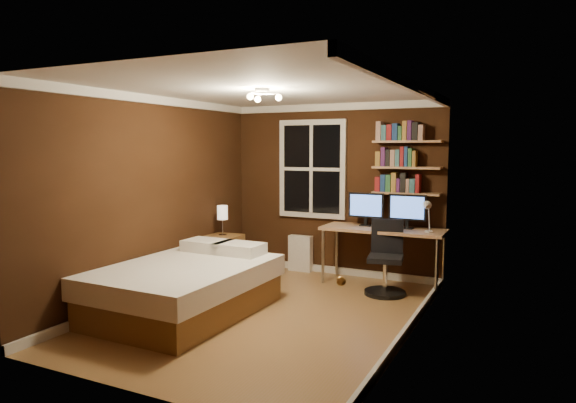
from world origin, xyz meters
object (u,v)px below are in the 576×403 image
at_px(desk, 383,232).
at_px(office_chair, 386,266).
at_px(monitor_right, 407,212).
at_px(bed, 186,287).
at_px(bedside_lamp, 222,221).
at_px(desk_lamp, 428,216).
at_px(nightstand, 223,256).
at_px(radiator, 301,253).
at_px(monitor_left, 366,209).

distance_m(desk, office_chair, 0.57).
xyz_separation_m(monitor_right, office_chair, (-0.15, -0.49, -0.66)).
xyz_separation_m(bed, office_chair, (1.82, 1.75, 0.06)).
distance_m(bed, bedside_lamp, 1.73).
height_order(desk, desk_lamp, desk_lamp).
height_order(bed, office_chair, office_chair).
bearing_deg(nightstand, monitor_right, 9.98).
relative_size(nightstand, desk, 0.37).
bearing_deg(radiator, monitor_left, -7.71).
bearing_deg(office_chair, desk, 100.64).
height_order(desk, office_chair, office_chair).
xyz_separation_m(bed, nightstand, (-0.53, 1.56, 0.00)).
distance_m(bed, monitor_right, 3.06).
relative_size(bed, bedside_lamp, 4.78).
distance_m(bed, radiator, 2.40).
relative_size(radiator, monitor_left, 1.08).
relative_size(nightstand, bedside_lamp, 1.40).
xyz_separation_m(nightstand, desk, (2.20, 0.59, 0.42)).
height_order(bedside_lamp, desk_lamp, desk_lamp).
xyz_separation_m(nightstand, radiator, (0.86, 0.82, -0.03)).
height_order(radiator, office_chair, office_chair).
relative_size(bed, desk, 1.26).
height_order(bed, bedside_lamp, bedside_lamp).
xyz_separation_m(desk, desk_lamp, (0.62, -0.16, 0.28)).
relative_size(desk, desk_lamp, 3.75).
height_order(radiator, monitor_left, monitor_left).
xyz_separation_m(bedside_lamp, monitor_left, (1.93, 0.67, 0.19)).
bearing_deg(monitor_right, bed, -131.46).
bearing_deg(bedside_lamp, desk, 15.06).
height_order(radiator, desk, desk).
relative_size(monitor_right, desk_lamp, 1.14).
xyz_separation_m(desk, office_chair, (0.15, -0.40, -0.37)).
distance_m(monitor_right, office_chair, 0.83).
bearing_deg(radiator, monitor_right, -5.02).
distance_m(nightstand, desk, 2.31).
relative_size(bed, monitor_right, 4.16).
bearing_deg(desk, desk_lamp, -14.29).
relative_size(nightstand, monitor_left, 1.21).
relative_size(monitor_left, office_chair, 0.53).
distance_m(bedside_lamp, desk_lamp, 2.86).
xyz_separation_m(monitor_left, monitor_right, (0.57, 0.00, 0.00)).
bearing_deg(monitor_right, office_chair, -107.00).
bearing_deg(monitor_left, office_chair, -48.90).
distance_m(radiator, desk_lamp, 2.12).
relative_size(bedside_lamp, desk_lamp, 0.99).
bearing_deg(desk, bed, -127.83).
relative_size(bed, nightstand, 3.43).
bearing_deg(bed, desk_lamp, 42.00).
height_order(bedside_lamp, monitor_left, monitor_left).
xyz_separation_m(nightstand, desk_lamp, (2.82, 0.43, 0.70)).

